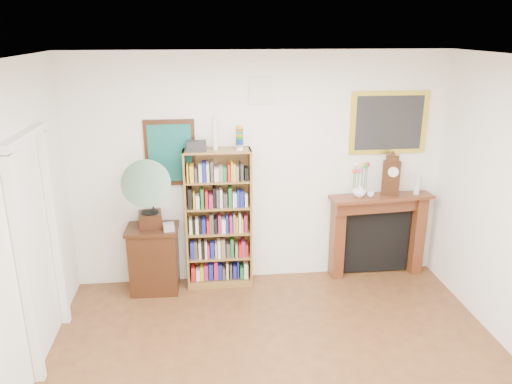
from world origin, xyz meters
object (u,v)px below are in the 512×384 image
Objects in this scene: bottle_right at (417,186)px; fireplace at (377,228)px; side_cabinet at (154,259)px; bottle_left at (417,185)px; cd_stack at (169,227)px; flower_vase at (359,190)px; mantel_clock at (391,176)px; teacup at (371,194)px; bookshelf at (218,212)px; gramophone at (147,190)px.

fireplace is at bearing 174.63° from bottle_right.
bottle_left is at bearing 3.93° from side_cabinet.
cd_stack is 2.32m from flower_vase.
flower_vase is at bearing -154.16° from mantel_clock.
bottle_left is (0.34, -0.01, -0.12)m from mantel_clock.
bottle_left reaches higher than flower_vase.
side_cabinet is 3.32m from bottle_right.
cd_stack is at bearing -176.05° from bottle_left.
bottle_left reaches higher than fireplace.
flower_vase is 0.83× the size of bottle_right.
teacup is 0.60m from bottle_left.
bottle_right is at bearing 4.65° from teacup.
teacup reaches higher than cd_stack.
mantel_clock is 0.43m from flower_vase.
flower_vase is at bearing -172.04° from fireplace.
bottle_left is at bearing -10.85° from fireplace.
bookshelf reaches higher than cd_stack.
mantel_clock is 2.95× the size of flower_vase.
mantel_clock is (2.68, 0.22, 0.46)m from cd_stack.
bookshelf is 1.72m from flower_vase.
mantel_clock reaches higher than bottle_right.
side_cabinet is 3.32m from bottle_left.
bookshelf is 2.45m from bottle_right.
side_cabinet is 0.63× the size of fireplace.
teacup is (0.14, -0.02, -0.05)m from flower_vase.
bottle_right is (3.22, 0.10, 0.77)m from side_cabinet.
gramophone reaches higher than side_cabinet.
bottle_left is at bearing 4.27° from teacup.
bookshelf is 11.80× the size of flower_vase.
side_cabinet is at bearing -173.67° from bookshelf.
fireplace is (2.78, 0.14, 0.22)m from side_cabinet.
cd_stack is 0.50× the size of bottle_left.
bottle_left is at bearing 19.19° from mantel_clock.
side_cabinet is at bearing 151.02° from cd_stack.
bookshelf reaches higher than flower_vase.
mantel_clock reaches higher than cd_stack.
mantel_clock reaches higher than side_cabinet.
gramophone reaches higher than bottle_right.
bottle_right is at bearing 71.01° from bottle_left.
gramophone is 2.66m from teacup.
fireplace is at bearing 5.63° from cd_stack.
flower_vase is (2.49, 0.08, 0.75)m from side_cabinet.
bookshelf is 1.51× the size of fireplace.
bookshelf is 2.40× the size of side_cabinet.
bookshelf reaches higher than side_cabinet.
teacup is at bearing -154.57° from fireplace.
mantel_clock reaches higher than fireplace.
cd_stack is at bearing -154.15° from mantel_clock.
bottle_left is (0.44, -0.05, 0.57)m from fireplace.
flower_vase reaches higher than fireplace.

